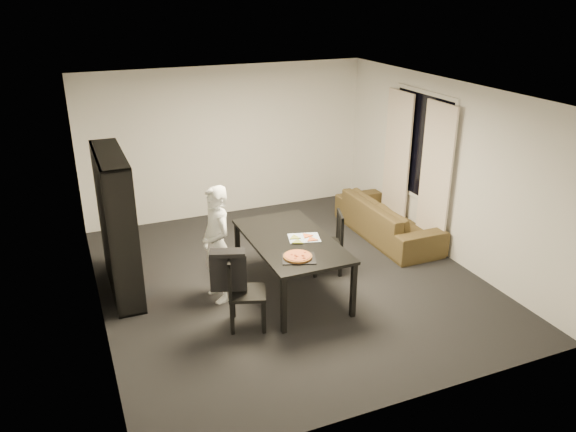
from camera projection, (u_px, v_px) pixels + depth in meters
name	position (u px, v px, depth m)	size (l,w,h in m)	color
room	(289.00, 191.00, 7.36)	(5.01, 5.51, 2.61)	black
window_pane	(422.00, 146.00, 8.69)	(0.02, 1.40, 1.60)	black
window_frame	(421.00, 146.00, 8.68)	(0.03, 1.52, 1.72)	white
curtain_left	(435.00, 178.00, 8.34)	(0.03, 0.70, 2.25)	silver
curtain_right	(397.00, 160.00, 9.23)	(0.03, 0.70, 2.25)	silver
bookshelf	(117.00, 224.00, 7.24)	(0.35, 1.50, 1.90)	black
dining_table	(291.00, 244.00, 7.28)	(1.02, 1.84, 0.76)	black
chair_left	(240.00, 287.00, 6.59)	(0.55, 0.55, 0.92)	black
chair_right	(332.00, 239.00, 7.89)	(0.52, 0.52, 0.89)	black
draped_jacket	(228.00, 269.00, 6.49)	(0.44, 0.30, 0.51)	black
person	(217.00, 244.00, 7.10)	(0.56, 0.37, 1.54)	white
baking_tray	(299.00, 258.00, 6.73)	(0.40, 0.32, 0.01)	black
pepperoni_pizza	(298.00, 256.00, 6.74)	(0.35, 0.35, 0.03)	brown
kitchen_towel	(304.00, 238.00, 7.28)	(0.40, 0.30, 0.01)	white
pizza_slices	(303.00, 239.00, 7.24)	(0.37, 0.31, 0.01)	gold
sofa	(388.00, 219.00, 9.08)	(2.13, 0.83, 0.62)	#41301A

